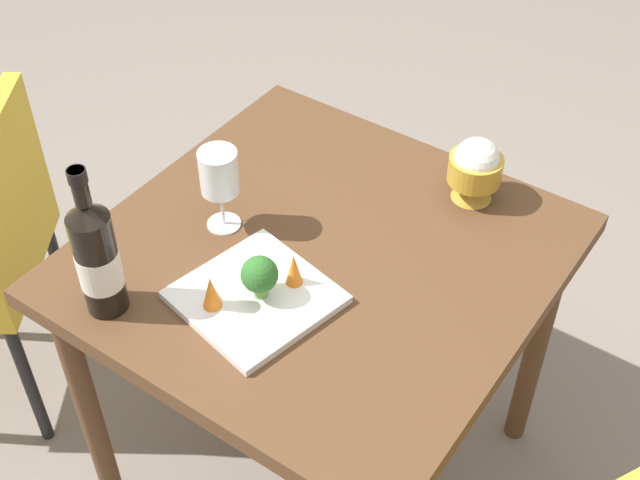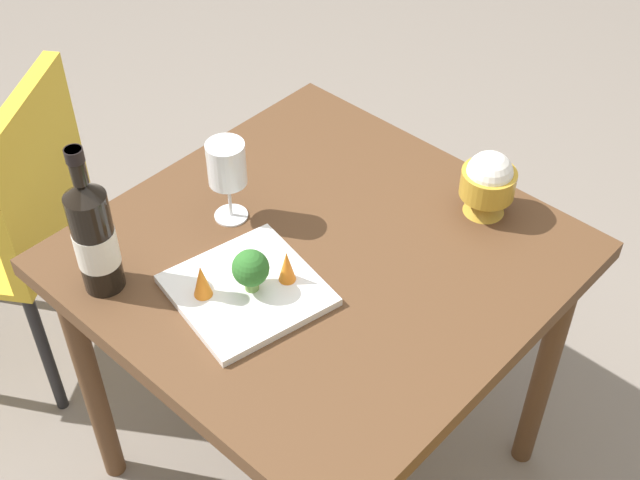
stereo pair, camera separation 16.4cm
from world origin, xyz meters
TOP-DOWN VIEW (x-y plane):
  - ground_plane at (0.00, 0.00)m, footprint 8.00×8.00m
  - dining_table at (0.00, 0.00)m, footprint 0.84×0.84m
  - wine_bottle at (0.33, -0.23)m, footprint 0.08×0.08m
  - wine_glass at (0.05, -0.20)m, footprint 0.08×0.08m
  - rice_bowl at (-0.31, 0.16)m, footprint 0.11×0.11m
  - serving_plate at (0.17, -0.02)m, footprint 0.30×0.30m
  - broccoli_floret at (0.17, -0.01)m, footprint 0.07×0.07m
  - carrot_garnish_left at (0.11, 0.02)m, footprint 0.03×0.03m
  - carrot_garnish_right at (0.24, -0.07)m, footprint 0.03×0.03m

SIDE VIEW (x-z plane):
  - ground_plane at x=0.00m, z-range 0.00..0.00m
  - dining_table at x=0.00m, z-range 0.27..1.00m
  - serving_plate at x=0.17m, z-range 0.73..0.74m
  - carrot_garnish_left at x=0.11m, z-range 0.74..0.81m
  - carrot_garnish_right at x=0.24m, z-range 0.74..0.81m
  - broccoli_floret at x=0.17m, z-range 0.75..0.84m
  - rice_bowl at x=-0.31m, z-range 0.73..0.87m
  - wine_bottle at x=0.33m, z-range 0.69..1.01m
  - wine_glass at x=0.05m, z-range 0.77..0.95m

